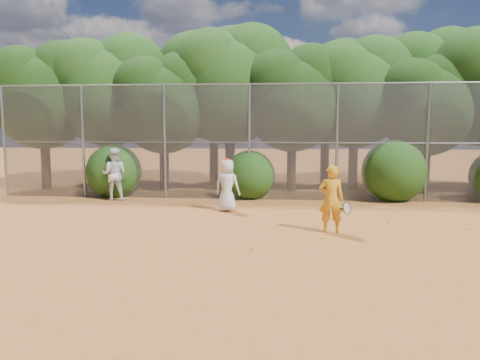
# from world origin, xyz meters

# --- Properties ---
(ground) EXTENTS (80.00, 80.00, 0.00)m
(ground) POSITION_xyz_m (0.00, 0.00, 0.00)
(ground) COLOR #A45A25
(ground) RESTS_ON ground
(fence_back) EXTENTS (20.05, 0.09, 4.03)m
(fence_back) POSITION_xyz_m (-0.12, 6.00, 2.05)
(fence_back) COLOR gray
(fence_back) RESTS_ON ground
(tree_0) EXTENTS (4.38, 3.81, 6.00)m
(tree_0) POSITION_xyz_m (-9.44, 8.04, 3.93)
(tree_0) COLOR black
(tree_0) RESTS_ON ground
(tree_1) EXTENTS (4.64, 4.03, 6.35)m
(tree_1) POSITION_xyz_m (-6.94, 8.54, 4.16)
(tree_1) COLOR black
(tree_1) RESTS_ON ground
(tree_2) EXTENTS (3.99, 3.47, 5.47)m
(tree_2) POSITION_xyz_m (-4.45, 7.83, 3.58)
(tree_2) COLOR black
(tree_2) RESTS_ON ground
(tree_3) EXTENTS (4.89, 4.26, 6.70)m
(tree_3) POSITION_xyz_m (-1.94, 8.84, 4.40)
(tree_3) COLOR black
(tree_3) RESTS_ON ground
(tree_4) EXTENTS (4.19, 3.64, 5.73)m
(tree_4) POSITION_xyz_m (0.55, 8.24, 3.76)
(tree_4) COLOR black
(tree_4) RESTS_ON ground
(tree_5) EXTENTS (4.51, 3.92, 6.17)m
(tree_5) POSITION_xyz_m (3.06, 9.04, 4.05)
(tree_5) COLOR black
(tree_5) RESTS_ON ground
(tree_6) EXTENTS (3.86, 3.36, 5.29)m
(tree_6) POSITION_xyz_m (5.55, 8.03, 3.47)
(tree_6) COLOR black
(tree_6) RESTS_ON ground
(tree_9) EXTENTS (4.83, 4.20, 6.62)m
(tree_9) POSITION_xyz_m (-7.94, 10.84, 4.34)
(tree_9) COLOR black
(tree_9) RESTS_ON ground
(tree_10) EXTENTS (5.15, 4.48, 7.06)m
(tree_10) POSITION_xyz_m (-2.93, 11.05, 4.63)
(tree_10) COLOR black
(tree_10) RESTS_ON ground
(tree_11) EXTENTS (4.64, 4.03, 6.35)m
(tree_11) POSITION_xyz_m (2.06, 10.64, 4.16)
(tree_11) COLOR black
(tree_11) RESTS_ON ground
(tree_12) EXTENTS (5.02, 4.37, 6.88)m
(tree_12) POSITION_xyz_m (6.56, 11.24, 4.51)
(tree_12) COLOR black
(tree_12) RESTS_ON ground
(bush_0) EXTENTS (2.00, 2.00, 2.00)m
(bush_0) POSITION_xyz_m (-6.00, 6.30, 1.00)
(bush_0) COLOR #1A3F0F
(bush_0) RESTS_ON ground
(bush_1) EXTENTS (1.80, 1.80, 1.80)m
(bush_1) POSITION_xyz_m (-1.00, 6.30, 0.90)
(bush_1) COLOR #1A3F0F
(bush_1) RESTS_ON ground
(bush_2) EXTENTS (2.20, 2.20, 2.20)m
(bush_2) POSITION_xyz_m (4.00, 6.30, 1.10)
(bush_2) COLOR #1A3F0F
(bush_2) RESTS_ON ground
(player_yellow) EXTENTS (0.79, 0.55, 1.65)m
(player_yellow) POSITION_xyz_m (1.35, 1.09, 0.83)
(player_yellow) COLOR orange
(player_yellow) RESTS_ON ground
(player_teen) EXTENTS (0.89, 0.71, 1.62)m
(player_teen) POSITION_xyz_m (-1.50, 3.66, 0.80)
(player_teen) COLOR silver
(player_teen) RESTS_ON ground
(player_white) EXTENTS (0.94, 0.82, 1.81)m
(player_white) POSITION_xyz_m (-5.66, 5.40, 0.90)
(player_white) COLOR silver
(player_white) RESTS_ON ground
(ball_0) EXTENTS (0.07, 0.07, 0.07)m
(ball_0) POSITION_xyz_m (3.00, 2.40, 0.03)
(ball_0) COLOR yellow
(ball_0) RESTS_ON ground
(ball_1) EXTENTS (0.07, 0.07, 0.07)m
(ball_1) POSITION_xyz_m (1.09, 0.39, 0.03)
(ball_1) COLOR yellow
(ball_1) RESTS_ON ground
(ball_2) EXTENTS (0.07, 0.07, 0.07)m
(ball_2) POSITION_xyz_m (4.81, 1.76, 0.03)
(ball_2) COLOR yellow
(ball_2) RESTS_ON ground
(ball_3) EXTENTS (0.07, 0.07, 0.07)m
(ball_3) POSITION_xyz_m (-0.46, -0.67, 0.03)
(ball_3) COLOR yellow
(ball_3) RESTS_ON ground
(ball_4) EXTENTS (0.07, 0.07, 0.07)m
(ball_4) POSITION_xyz_m (3.20, 4.48, 0.03)
(ball_4) COLOR yellow
(ball_4) RESTS_ON ground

